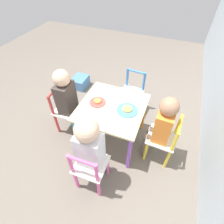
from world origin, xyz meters
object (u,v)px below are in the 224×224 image
chair_pink (90,168)px  child_front (68,98)px  chair_yellow (164,140)px  plate_front (97,102)px  chair_blue (132,93)px  child_back (161,125)px  plate_back (127,110)px  chair_red (66,111)px  storage_bin (80,82)px  kids_table (112,112)px  child_right (91,147)px

chair_pink → child_front: (-0.51, -0.49, 0.21)m
chair_yellow → plate_front: bearing=-89.4°
chair_pink → chair_blue: same height
child_back → plate_front: child_back is taller
chair_pink → plate_back: 0.60m
chair_red → storage_bin: bearing=16.6°
chair_red → chair_blue: (-0.56, 0.59, 0.00)m
kids_table → chair_yellow: size_ratio=1.13×
chair_red → child_back: size_ratio=0.71×
kids_table → child_front: bearing=-87.4°
kids_table → plate_front: (-0.00, -0.15, 0.08)m
chair_red → chair_pink: bearing=-135.7°
storage_bin → chair_yellow: bearing=60.4°
child_back → storage_bin: (-0.76, -1.27, -0.38)m
chair_pink → plate_back: (-0.54, 0.14, 0.24)m
chair_yellow → plate_front: 0.72m
child_back → kids_table: bearing=-90.0°
kids_table → child_back: size_ratio=0.80×
chair_yellow → child_back: size_ratio=0.71×
kids_table → chair_pink: 0.56m
kids_table → chair_red: bearing=-87.4°
storage_bin → chair_pink: bearing=32.6°
child_back → chair_yellow: bearing=90.0°
storage_bin → chair_blue: bearing=76.7°
chair_blue → child_front: (0.55, -0.53, 0.21)m
chair_blue → child_right: (1.01, -0.04, 0.23)m
chair_red → chair_pink: 0.75m
plate_front → plate_back: size_ratio=0.79×
child_front → kids_table: bearing=-90.0°
chair_pink → child_right: bearing=-90.0°
chair_blue → plate_back: size_ratio=2.74×
chair_blue → chair_pink: bearing=-86.4°
chair_blue → child_front: 0.79m
kids_table → chair_blue: bearing=174.2°
chair_red → child_front: (-0.00, 0.06, 0.21)m
chair_red → chair_blue: bearing=-49.2°
plate_back → child_back: bearing=86.2°
child_back → chair_red: bearing=-87.3°
chair_red → chair_yellow: 1.07m
child_front → plate_back: (-0.02, 0.62, 0.03)m
kids_table → chair_pink: (0.54, 0.01, -0.16)m
chair_red → kids_table: bearing=-90.0°
child_front → plate_back: 0.63m
chair_pink → plate_front: size_ratio=3.47×
chair_blue → child_front: size_ratio=0.68×
chair_blue → chair_red: bearing=-130.8°
kids_table → chair_red: chair_red is taller
child_back → child_right: bearing=-42.9°
chair_red → plate_back: chair_red is taller
chair_red → chair_yellow: same height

